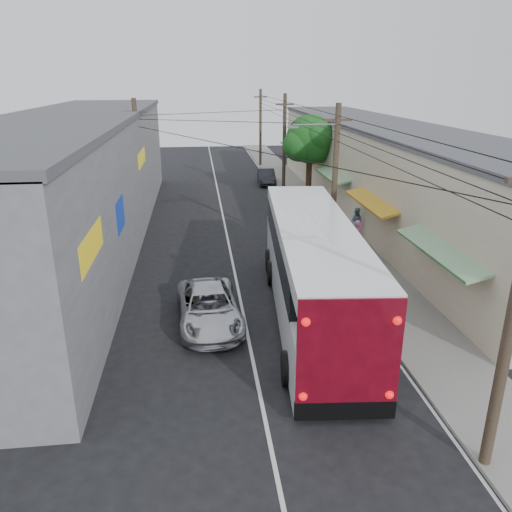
{
  "coord_description": "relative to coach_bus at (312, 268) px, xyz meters",
  "views": [
    {
      "loc": [
        -1.62,
        -11.24,
        9.15
      ],
      "look_at": [
        0.71,
        8.64,
        1.96
      ],
      "focal_mm": 35.0,
      "sensor_mm": 36.0,
      "label": 1
    }
  ],
  "objects": [
    {
      "name": "coach_bus",
      "position": [
        0.0,
        0.0,
        0.0
      ],
      "size": [
        4.04,
        13.83,
        3.93
      ],
      "rotation": [
        0.0,
        0.0,
        -0.08
      ],
      "color": "white",
      "rests_on": "ground"
    },
    {
      "name": "ground",
      "position": [
        -2.72,
        -6.74,
        -2.04
      ],
      "size": [
        120.0,
        120.0,
        0.0
      ],
      "primitive_type": "plane",
      "color": "black",
      "rests_on": "ground"
    },
    {
      "name": "parked_car_far",
      "position": [
        1.8,
        26.47,
        -1.36
      ],
      "size": [
        1.61,
        4.17,
        1.35
      ],
      "primitive_type": "imported",
      "rotation": [
        0.0,
        0.0,
        -0.04
      ],
      "color": "#222227",
      "rests_on": "ground"
    },
    {
      "name": "building_right",
      "position": [
        8.27,
        15.26,
        1.12
      ],
      "size": [
        7.09,
        40.0,
        6.25
      ],
      "color": "beige",
      "rests_on": "ground"
    },
    {
      "name": "building_left",
      "position": [
        -11.22,
        11.26,
        1.62
      ],
      "size": [
        7.2,
        36.0,
        7.25
      ],
      "color": "gray",
      "rests_on": "ground"
    },
    {
      "name": "street_tree",
      "position": [
        4.15,
        19.28,
        2.64
      ],
      "size": [
        4.4,
        4.0,
        6.6
      ],
      "color": "#3F2B19",
      "rests_on": "ground"
    },
    {
      "name": "utility_poles",
      "position": [
        0.4,
        13.59,
        2.09
      ],
      "size": [
        11.8,
        45.28,
        8.0
      ],
      "color": "#473828",
      "rests_on": "ground"
    },
    {
      "name": "parked_suv",
      "position": [
        1.08,
        7.51,
        -1.3
      ],
      "size": [
        2.12,
        5.1,
        1.47
      ],
      "primitive_type": "imported",
      "rotation": [
        0.0,
        0.0,
        -0.01
      ],
      "color": "#ACABB3",
      "rests_on": "ground"
    },
    {
      "name": "pedestrian_near",
      "position": [
        3.97,
        6.72,
        -0.97
      ],
      "size": [
        0.69,
        0.46,
        1.89
      ],
      "primitive_type": "imported",
      "rotation": [
        0.0,
        0.0,
        3.15
      ],
      "color": "pink",
      "rests_on": "sidewalk"
    },
    {
      "name": "pedestrian_far",
      "position": [
        4.88,
        9.7,
        -1.02
      ],
      "size": [
        1.1,
        1.04,
        1.79
      ],
      "primitive_type": "imported",
      "rotation": [
        0.0,
        0.0,
        2.58
      ],
      "color": "#819FBC",
      "rests_on": "sidewalk"
    },
    {
      "name": "parked_car_mid",
      "position": [
        1.88,
        15.59,
        -1.27
      ],
      "size": [
        2.08,
        4.59,
        1.53
      ],
      "primitive_type": "imported",
      "rotation": [
        0.0,
        0.0,
        -0.06
      ],
      "color": "#2A2A2F",
      "rests_on": "ground"
    },
    {
      "name": "jeepney",
      "position": [
        -4.12,
        -0.31,
        -1.33
      ],
      "size": [
        2.69,
        5.25,
        1.42
      ],
      "primitive_type": "imported",
      "rotation": [
        0.0,
        0.0,
        0.07
      ],
      "color": "silver",
      "rests_on": "ground"
    },
    {
      "name": "sidewalk",
      "position": [
        3.78,
        13.26,
        -1.98
      ],
      "size": [
        3.0,
        80.0,
        0.12
      ],
      "primitive_type": "cube",
      "color": "slate",
      "rests_on": "ground"
    }
  ]
}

